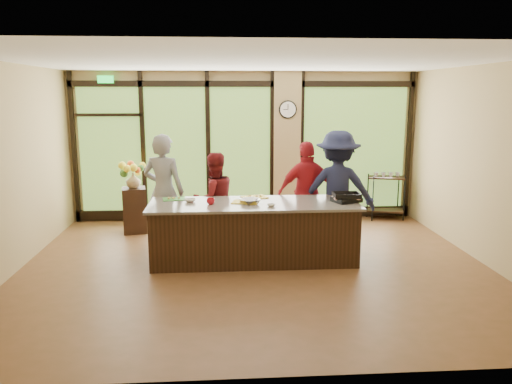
{
  "coord_description": "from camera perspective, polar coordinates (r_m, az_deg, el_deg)",
  "views": [
    {
      "loc": [
        -0.49,
        -7.14,
        2.56
      ],
      "look_at": [
        0.04,
        0.4,
        1.07
      ],
      "focal_mm": 35.0,
      "sensor_mm": 36.0,
      "label": 1
    }
  ],
  "objects": [
    {
      "name": "floor",
      "position": [
        7.6,
        -0.09,
        -8.51
      ],
      "size": [
        7.0,
        7.0,
        0.0
      ],
      "primitive_type": "plane",
      "color": "brown",
      "rests_on": "ground"
    },
    {
      "name": "ceiling",
      "position": [
        7.17,
        -0.1,
        14.7
      ],
      "size": [
        7.0,
        7.0,
        0.0
      ],
      "primitive_type": "plane",
      "rotation": [
        3.14,
        0.0,
        0.0
      ],
      "color": "white",
      "rests_on": "back_wall"
    },
    {
      "name": "back_wall",
      "position": [
        10.2,
        -1.25,
        5.21
      ],
      "size": [
        7.0,
        0.0,
        7.0
      ],
      "primitive_type": "plane",
      "rotation": [
        1.57,
        0.0,
        0.0
      ],
      "color": "tan",
      "rests_on": "floor"
    },
    {
      "name": "left_wall",
      "position": [
        7.82,
        -26.64,
        2.2
      ],
      "size": [
        0.0,
        6.0,
        6.0
      ],
      "primitive_type": "plane",
      "rotation": [
        1.57,
        0.0,
        1.57
      ],
      "color": "tan",
      "rests_on": "floor"
    },
    {
      "name": "right_wall",
      "position": [
        8.24,
        25.0,
        2.74
      ],
      "size": [
        0.0,
        6.0,
        6.0
      ],
      "primitive_type": "plane",
      "rotation": [
        1.57,
        0.0,
        -1.57
      ],
      "color": "tan",
      "rests_on": "floor"
    },
    {
      "name": "window_wall",
      "position": [
        10.18,
        -0.31,
        4.61
      ],
      "size": [
        6.9,
        0.12,
        3.0
      ],
      "color": "tan",
      "rests_on": "floor"
    },
    {
      "name": "island_base",
      "position": [
        7.75,
        -0.24,
        -4.7
      ],
      "size": [
        3.1,
        1.0,
        0.88
      ],
      "primitive_type": "cube",
      "color": "black",
      "rests_on": "floor"
    },
    {
      "name": "countertop",
      "position": [
        7.64,
        -0.25,
        -1.38
      ],
      "size": [
        3.2,
        1.1,
        0.04
      ],
      "primitive_type": "cube",
      "color": "slate",
      "rests_on": "island_base"
    },
    {
      "name": "wall_clock",
      "position": [
        10.1,
        3.66,
        9.4
      ],
      "size": [
        0.36,
        0.04,
        0.36
      ],
      "color": "black",
      "rests_on": "window_wall"
    },
    {
      "name": "cook_left",
      "position": [
        8.42,
        -10.49,
        0.06
      ],
      "size": [
        0.81,
        0.65,
        1.92
      ],
      "primitive_type": "imported",
      "rotation": [
        0.0,
        0.0,
        2.83
      ],
      "color": "gray",
      "rests_on": "floor"
    },
    {
      "name": "cook_midleft",
      "position": [
        8.41,
        -4.83,
        -0.92
      ],
      "size": [
        0.96,
        0.88,
        1.61
      ],
      "primitive_type": "imported",
      "rotation": [
        0.0,
        0.0,
        3.57
      ],
      "color": "maroon",
      "rests_on": "floor"
    },
    {
      "name": "cook_midright",
      "position": [
        8.56,
        5.87,
        -0.15
      ],
      "size": [
        1.09,
        0.57,
        1.78
      ],
      "primitive_type": "imported",
      "rotation": [
        0.0,
        0.0,
        3.27
      ],
      "color": "maroon",
      "rests_on": "floor"
    },
    {
      "name": "cook_right",
      "position": [
        8.49,
        9.27,
        0.31
      ],
      "size": [
        1.39,
        0.96,
        1.96
      ],
      "primitive_type": "imported",
      "rotation": [
        0.0,
        0.0,
        2.95
      ],
      "color": "#1B1F3B",
      "rests_on": "floor"
    },
    {
      "name": "roasting_pan",
      "position": [
        7.82,
        10.29,
        -0.85
      ],
      "size": [
        0.49,
        0.44,
        0.07
      ],
      "primitive_type": "cube",
      "rotation": [
        0.0,
        0.0,
        0.39
      ],
      "color": "black",
      "rests_on": "countertop"
    },
    {
      "name": "mixing_bowl",
      "position": [
        7.58,
        -0.65,
        -1.05
      ],
      "size": [
        0.37,
        0.37,
        0.07
      ],
      "primitive_type": "imported",
      "rotation": [
        0.0,
        0.0,
        0.39
      ],
      "color": "silver",
      "rests_on": "countertop"
    },
    {
      "name": "cutting_board_left",
      "position": [
        7.98,
        -9.32,
        -0.79
      ],
      "size": [
        0.4,
        0.32,
        0.01
      ],
      "primitive_type": "cube",
      "rotation": [
        0.0,
        0.0,
        0.17
      ],
      "color": "green",
      "rests_on": "countertop"
    },
    {
      "name": "cutting_board_center",
      "position": [
        8.01,
        -0.16,
        -0.6
      ],
      "size": [
        0.46,
        0.39,
        0.01
      ],
      "primitive_type": "cube",
      "rotation": [
        0.0,
        0.0,
        0.31
      ],
      "color": "yellow",
      "rests_on": "countertop"
    },
    {
      "name": "cutting_board_right",
      "position": [
        7.65,
        -1.21,
        -1.15
      ],
      "size": [
        0.46,
        0.39,
        0.01
      ],
      "primitive_type": "cube",
      "rotation": [
        0.0,
        0.0,
        -0.25
      ],
      "color": "yellow",
      "rests_on": "countertop"
    },
    {
      "name": "prep_bowl_near",
      "position": [
        7.74,
        -7.55,
        -0.95
      ],
      "size": [
        0.22,
        0.22,
        0.05
      ],
      "primitive_type": "imported",
      "rotation": [
        0.0,
        0.0,
        0.41
      ],
      "color": "white",
      "rests_on": "countertop"
    },
    {
      "name": "prep_bowl_mid",
      "position": [
        7.38,
        1.76,
        -1.52
      ],
      "size": [
        0.15,
        0.15,
        0.04
      ],
      "primitive_type": "imported",
      "rotation": [
        0.0,
        0.0,
        -0.27
      ],
      "color": "white",
      "rests_on": "countertop"
    },
    {
      "name": "prep_bowl_far",
      "position": [
        7.78,
        -1.4,
        -0.89
      ],
      "size": [
        0.13,
        0.13,
        0.03
      ],
      "primitive_type": "imported",
      "rotation": [
        0.0,
        0.0,
        0.06
      ],
      "color": "white",
      "rests_on": "countertop"
    },
    {
      "name": "red_ramekin",
      "position": [
        7.53,
        -5.2,
        -1.06
      ],
      "size": [
        0.15,
        0.15,
        0.1
      ],
      "primitive_type": "imported",
      "rotation": [
        0.0,
        0.0,
        0.3
      ],
      "color": "#B4121E",
      "rests_on": "countertop"
    },
    {
      "name": "flower_stand",
      "position": [
        9.59,
        -13.71,
        -2.02
      ],
      "size": [
        0.49,
        0.49,
        0.84
      ],
      "primitive_type": "cube",
      "rotation": [
        0.0,
        0.0,
        0.19
      ],
      "color": "black",
      "rests_on": "floor"
    },
    {
      "name": "flower_vase",
      "position": [
        9.48,
        -13.87,
        1.3
      ],
      "size": [
        0.3,
        0.3,
        0.29
      ],
      "primitive_type": "imported",
      "rotation": [
        0.0,
        0.0,
        0.11
      ],
      "color": "#927A50",
      "rests_on": "flower_stand"
    },
    {
      "name": "bar_cart",
      "position": [
        10.64,
        14.64,
        0.13
      ],
      "size": [
        0.81,
        0.6,
        0.98
      ],
      "rotation": [
        0.0,
        0.0,
        -0.3
      ],
      "color": "black",
      "rests_on": "floor"
    }
  ]
}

